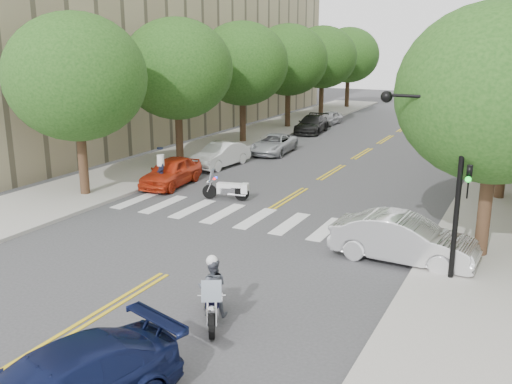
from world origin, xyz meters
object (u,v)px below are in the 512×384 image
Objects in this scene: motorcycle_parked at (230,189)px; officer_standing at (161,173)px; motorcycle_police at (213,292)px; convertible at (403,239)px.

officer_standing reaches higher than motorcycle_parked.
officer_standing is at bearing -77.74° from motorcycle_police.
convertible is at bearing -147.79° from motorcycle_police.
convertible is (12.69, -4.00, -0.07)m from officer_standing.
motorcycle_parked is 3.84m from officer_standing.
officer_standing is 0.36× the size of convertible.
motorcycle_parked is at bearing 68.01° from convertible.
officer_standing is (-3.82, -0.04, 0.37)m from motorcycle_parked.
officer_standing is (-9.15, 10.44, 0.03)m from motorcycle_police.
motorcycle_police is 0.44× the size of convertible.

